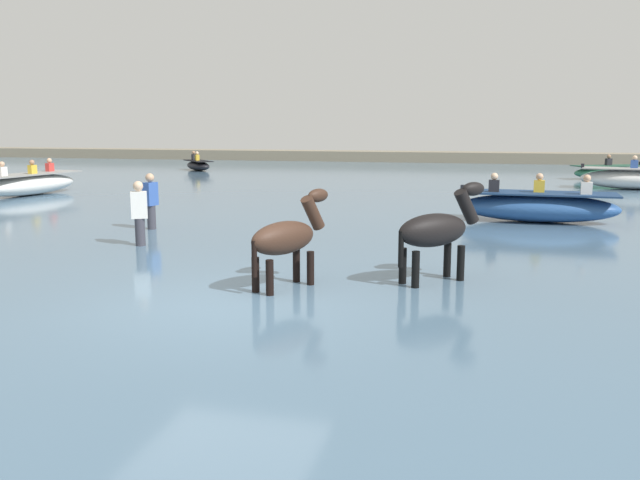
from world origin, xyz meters
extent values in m
plane|color=#84755B|center=(0.00, 0.00, 0.00)|extent=(120.00, 120.00, 0.00)
cube|color=slate|center=(0.00, 10.00, 0.16)|extent=(90.00, 90.00, 0.32)
ellipsoid|color=#382319|center=(0.51, 1.06, 1.09)|extent=(0.95, 1.29, 0.49)
cylinder|color=black|center=(0.59, 1.51, 0.42)|extent=(0.11, 0.11, 0.84)
cylinder|color=black|center=(0.85, 1.37, 0.42)|extent=(0.11, 0.11, 0.84)
cylinder|color=black|center=(0.18, 0.74, 0.42)|extent=(0.11, 0.11, 0.84)
cylinder|color=black|center=(0.44, 0.60, 0.42)|extent=(0.11, 0.11, 0.84)
cylinder|color=#382319|center=(0.82, 1.63, 1.40)|extent=(0.38, 0.49, 0.57)
ellipsoid|color=#382319|center=(0.88, 1.74, 1.66)|extent=(0.35, 0.46, 0.21)
cylinder|color=black|center=(0.24, 0.54, 0.86)|extent=(0.08, 0.08, 0.53)
ellipsoid|color=black|center=(2.64, 1.99, 1.14)|extent=(1.23, 1.23, 0.52)
cylinder|color=black|center=(2.85, 2.42, 0.44)|extent=(0.12, 0.12, 0.88)
cylinder|color=black|center=(3.07, 2.20, 0.44)|extent=(0.12, 0.12, 0.88)
cylinder|color=black|center=(2.21, 1.78, 0.44)|extent=(0.12, 0.12, 0.88)
cylinder|color=black|center=(2.43, 1.56, 0.44)|extent=(0.12, 0.12, 0.88)
cylinder|color=black|center=(3.12, 2.47, 1.46)|extent=(0.48, 0.48, 0.59)
ellipsoid|color=black|center=(3.21, 2.56, 1.74)|extent=(0.45, 0.44, 0.22)
cylinder|color=black|center=(2.20, 1.56, 0.90)|extent=(0.08, 0.08, 0.55)
ellipsoid|color=#28518E|center=(4.74, 9.23, 0.67)|extent=(3.96, 1.48, 0.71)
cube|color=navy|center=(4.74, 9.23, 1.05)|extent=(3.80, 1.42, 0.04)
cube|color=black|center=(2.87, 9.33, 1.12)|extent=(0.13, 0.17, 0.18)
cube|color=white|center=(5.82, 9.01, 1.22)|extent=(0.27, 0.19, 0.30)
sphere|color=tan|center=(5.82, 9.01, 1.46)|extent=(0.18, 0.18, 0.18)
cube|color=gold|center=(4.74, 9.28, 1.22)|extent=(0.27, 0.19, 0.30)
sphere|color=tan|center=(4.74, 9.28, 1.46)|extent=(0.18, 0.18, 0.18)
cube|color=#232328|center=(3.64, 9.12, 1.22)|extent=(0.27, 0.19, 0.30)
sphere|color=beige|center=(3.64, 9.12, 1.46)|extent=(0.18, 0.18, 0.18)
ellipsoid|color=silver|center=(-11.99, 11.88, 0.67)|extent=(1.80, 4.27, 0.71)
cube|color=gray|center=(-11.99, 11.88, 1.05)|extent=(1.73, 4.10, 0.04)
cube|color=red|center=(-11.97, 13.05, 1.22)|extent=(0.21, 0.28, 0.30)
sphere|color=tan|center=(-11.97, 13.05, 1.46)|extent=(0.18, 0.18, 0.18)
cube|color=gold|center=(-11.81, 11.86, 1.22)|extent=(0.21, 0.28, 0.30)
sphere|color=#A37556|center=(-11.81, 11.86, 1.46)|extent=(0.18, 0.18, 0.18)
cube|color=white|center=(-12.10, 10.73, 1.22)|extent=(0.21, 0.28, 0.30)
sphere|color=tan|center=(-12.10, 10.73, 1.46)|extent=(0.18, 0.18, 0.18)
ellipsoid|color=#337556|center=(8.86, 23.97, 0.61)|extent=(3.53, 2.47, 0.59)
cube|color=#1E4634|center=(8.86, 23.97, 0.93)|extent=(3.39, 2.37, 0.04)
cube|color=#232328|center=(8.83, 24.02, 1.10)|extent=(0.31, 0.28, 0.30)
sphere|color=#A37556|center=(8.83, 24.02, 1.34)|extent=(0.18, 0.18, 0.18)
ellipsoid|color=black|center=(-11.48, 25.02, 0.57)|extent=(2.42, 2.55, 0.50)
cube|color=black|center=(-11.48, 25.02, 0.84)|extent=(2.32, 2.45, 0.04)
cube|color=#232328|center=(-11.97, 25.57, 1.01)|extent=(0.31, 0.31, 0.30)
sphere|color=#A37556|center=(-11.97, 25.57, 1.25)|extent=(0.18, 0.18, 0.18)
cube|color=gold|center=(-11.51, 24.99, 1.01)|extent=(0.31, 0.31, 0.30)
sphere|color=beige|center=(-11.51, 24.99, 1.25)|extent=(0.18, 0.18, 0.18)
ellipsoid|color=silver|center=(8.92, 19.13, 0.70)|extent=(3.97, 1.96, 0.75)
cube|color=gray|center=(8.92, 19.13, 1.09)|extent=(3.81, 1.88, 0.04)
cube|color=black|center=(7.12, 19.42, 1.16)|extent=(0.14, 0.18, 0.18)
cube|color=#3356A8|center=(8.95, 19.29, 1.26)|extent=(0.29, 0.22, 0.30)
sphere|color=beige|center=(8.95, 19.29, 1.50)|extent=(0.18, 0.18, 0.18)
cylinder|color=#383842|center=(-4.16, 5.84, 0.44)|extent=(0.20, 0.20, 0.88)
cube|color=#3356A8|center=(-4.16, 5.84, 1.15)|extent=(0.27, 0.36, 0.54)
sphere|color=tan|center=(-4.16, 5.84, 1.53)|extent=(0.20, 0.20, 0.20)
cylinder|color=#383842|center=(-3.34, 3.81, 0.44)|extent=(0.20, 0.20, 0.88)
cube|color=white|center=(-3.34, 3.81, 1.15)|extent=(0.38, 0.33, 0.54)
sphere|color=beige|center=(-3.34, 3.81, 1.53)|extent=(0.20, 0.20, 0.20)
cube|color=gray|center=(0.00, 36.43, 0.50)|extent=(80.00, 2.40, 0.99)
camera|label=1|loc=(3.34, -8.27, 2.74)|focal=37.45mm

